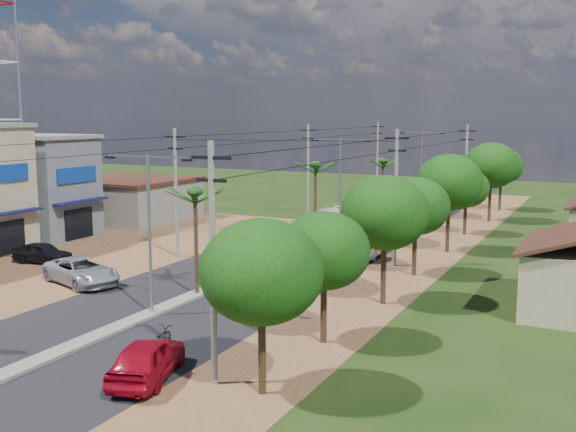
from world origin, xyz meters
name	(u,v)px	position (x,y,z in m)	size (l,w,h in m)	color
ground	(152,315)	(0.00, 0.00, 0.00)	(160.00, 160.00, 0.00)	black
road	(286,258)	(0.00, 15.00, 0.02)	(12.00, 110.00, 0.04)	black
median	(304,249)	(0.00, 18.00, 0.09)	(1.00, 90.00, 0.18)	#605E56
dirt_lot_west	(50,257)	(-15.00, 8.00, 0.02)	(18.00, 46.00, 0.04)	#52371C
dirt_shoulder_east	(404,270)	(8.50, 15.00, 0.01)	(5.00, 90.00, 0.03)	#52371C
shophouse_grey	(40,186)	(-21.98, 14.00, 4.16)	(9.00, 6.40, 8.30)	#4D4F55
low_shed	(130,199)	(-21.00, 24.00, 1.97)	(10.40, 10.40, 3.95)	#605E56
tree_east_a	(262,272)	(9.50, -6.00, 4.49)	(4.40, 4.40, 6.37)	black
tree_east_b	(324,251)	(9.30, 0.00, 4.11)	(4.00, 4.00, 5.83)	black
tree_east_c	(385,213)	(9.70, 7.00, 4.86)	(4.60, 4.60, 6.83)	black
tree_east_d	(416,206)	(9.40, 14.00, 4.34)	(4.20, 4.20, 6.13)	black
tree_east_e	(449,183)	(9.60, 22.00, 5.09)	(4.80, 4.80, 7.14)	black
tree_east_f	(466,188)	(9.20, 30.00, 3.89)	(3.80, 3.80, 5.52)	black
tree_east_g	(491,166)	(9.80, 38.00, 5.24)	(5.00, 5.00, 7.38)	black
tree_east_h	(501,166)	(9.50, 46.00, 4.64)	(4.40, 4.40, 6.52)	black
palm_median_near	(195,196)	(0.00, 4.00, 5.54)	(2.00, 2.00, 6.15)	black
palm_median_mid	(315,169)	(0.00, 20.00, 5.90)	(2.00, 2.00, 6.55)	black
palm_median_far	(383,163)	(0.00, 36.00, 5.26)	(2.00, 2.00, 5.85)	black
streetlight_near	(149,220)	(0.00, 0.00, 4.79)	(5.10, 0.18, 8.00)	gray
streetlight_mid	(340,178)	(0.00, 25.00, 4.79)	(5.10, 0.18, 8.00)	gray
streetlight_far	(421,160)	(0.00, 50.00, 4.79)	(5.10, 0.18, 8.00)	gray
utility_pole_w_b	(176,190)	(-7.00, 12.00, 4.76)	(1.60, 0.24, 9.00)	#605E56
utility_pole_w_c	(308,168)	(-7.00, 34.00, 4.76)	(1.60, 0.24, 9.00)	#605E56
utility_pole_w_d	(377,156)	(-7.00, 55.00, 4.76)	(1.60, 0.24, 9.00)	#605E56
utility_pole_e_a	(213,259)	(7.50, -6.00, 4.76)	(1.60, 0.24, 9.00)	#605E56
utility_pole_e_b	(396,194)	(7.50, 16.00, 4.76)	(1.60, 0.24, 9.00)	#605E56
utility_pole_e_c	(466,170)	(7.50, 38.00, 4.76)	(1.60, 0.24, 9.00)	#605E56
car_red_near	(147,360)	(5.00, -6.77, 0.80)	(1.88, 4.68, 1.59)	maroon
car_silver_mid	(368,245)	(5.00, 17.97, 0.82)	(1.73, 4.95, 1.63)	#9A9CA2
car_white_far	(326,218)	(-2.61, 28.23, 0.81)	(2.28, 5.61, 1.63)	silver
car_parked_silver	(81,272)	(-7.50, 3.11, 0.77)	(2.56, 5.56, 1.55)	#9A9CA2
car_parked_dark	(43,253)	(-13.89, 6.27, 0.70)	(1.66, 4.14, 1.41)	black
moto_rider_east	(161,339)	(3.47, -3.91, 0.48)	(0.63, 1.81, 0.95)	black
moto_rider_west_a	(244,253)	(-2.39, 13.39, 0.43)	(0.58, 1.66, 0.87)	black
moto_rider_west_b	(324,219)	(-3.20, 29.12, 0.56)	(0.53, 1.87, 1.12)	black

